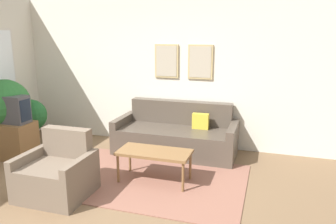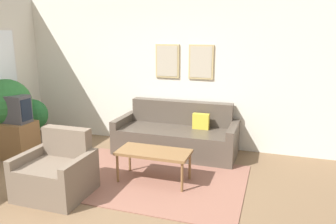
{
  "view_description": "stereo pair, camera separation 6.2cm",
  "coord_description": "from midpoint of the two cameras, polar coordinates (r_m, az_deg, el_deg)",
  "views": [
    {
      "loc": [
        2.08,
        -3.06,
        2.05
      ],
      "look_at": [
        0.59,
        1.65,
        0.85
      ],
      "focal_mm": 35.0,
      "sensor_mm": 36.0,
      "label": 1
    },
    {
      "loc": [
        2.13,
        -3.04,
        2.05
      ],
      "look_at": [
        0.59,
        1.65,
        0.85
      ],
      "focal_mm": 35.0,
      "sensor_mm": 36.0,
      "label": 2
    }
  ],
  "objects": [
    {
      "name": "potted_plant_by_window",
      "position": [
        6.43,
        -22.34,
        -0.7
      ],
      "size": [
        0.57,
        0.57,
        0.88
      ],
      "color": "slate",
      "rests_on": "ground_plane"
    },
    {
      "name": "area_rug",
      "position": [
        4.79,
        -2.69,
        -11.59
      ],
      "size": [
        2.65,
        1.82,
        0.01
      ],
      "color": "brown",
      "rests_on": "ground_plane"
    },
    {
      "name": "wall_back",
      "position": [
        6.11,
        -1.99,
        7.1
      ],
      "size": [
        8.0,
        0.09,
        2.7
      ],
      "color": "beige",
      "rests_on": "ground_plane"
    },
    {
      "name": "couch",
      "position": [
        5.72,
        1.86,
        -4.16
      ],
      "size": [
        2.07,
        0.9,
        0.86
      ],
      "color": "#4C4238",
      "rests_on": "ground_plane"
    },
    {
      "name": "potted_plant_tall",
      "position": [
        6.21,
        -26.04,
        1.1
      ],
      "size": [
        0.84,
        0.84,
        1.29
      ],
      "color": "beige",
      "rests_on": "ground_plane"
    },
    {
      "name": "armchair",
      "position": [
        4.51,
        -18.41,
        -10.14
      ],
      "size": [
        0.85,
        0.76,
        0.82
      ],
      "rotation": [
        0.0,
        0.0,
        0.35
      ],
      "color": "#6B5B4C",
      "rests_on": "ground_plane"
    },
    {
      "name": "potted_plant_small",
      "position": [
        6.51,
        -23.67,
        -1.79
      ],
      "size": [
        0.39,
        0.39,
        0.69
      ],
      "color": "beige",
      "rests_on": "ground_plane"
    },
    {
      "name": "tv",
      "position": [
        5.94,
        -25.29,
        0.53
      ],
      "size": [
        0.6,
        0.28,
        0.45
      ],
      "color": "#424247",
      "rests_on": "tv_stand"
    },
    {
      "name": "tv_stand",
      "position": [
        6.07,
        -24.8,
        -4.36
      ],
      "size": [
        0.65,
        0.47,
        0.61
      ],
      "color": "brown",
      "rests_on": "ground_plane"
    },
    {
      "name": "coffee_table",
      "position": [
        4.58,
        -2.09,
        -7.28
      ],
      "size": [
        1.01,
        0.48,
        0.45
      ],
      "color": "brown",
      "rests_on": "ground_plane"
    },
    {
      "name": "ground_plane",
      "position": [
        4.23,
        -14.88,
        -15.77
      ],
      "size": [
        16.0,
        16.0,
        0.0
      ],
      "primitive_type": "plane",
      "color": "brown"
    }
  ]
}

